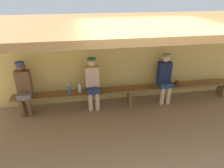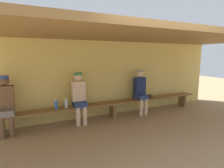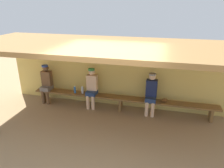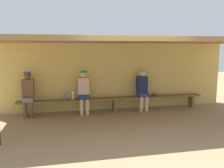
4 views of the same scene
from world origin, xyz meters
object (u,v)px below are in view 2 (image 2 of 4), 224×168
(player_near_post, at_px, (6,103))
(water_bottle_clear, at_px, (66,103))
(water_bottle_orange, at_px, (56,105))
(player_in_blue, at_px, (79,96))
(bench, at_px, (113,105))
(player_rightmost, at_px, (140,90))
(baseball_glove_dark_brown, at_px, (151,96))

(player_near_post, height_order, water_bottle_clear, player_near_post)
(player_near_post, bearing_deg, water_bottle_orange, -1.49)
(player_in_blue, relative_size, water_bottle_orange, 5.50)
(player_near_post, xyz_separation_m, water_bottle_clear, (1.32, 0.01, -0.17))
(player_near_post, relative_size, water_bottle_orange, 5.50)
(water_bottle_clear, bearing_deg, player_in_blue, -1.49)
(bench, relative_size, player_rightmost, 4.46)
(water_bottle_orange, bearing_deg, player_rightmost, 0.63)
(player_near_post, bearing_deg, baseball_glove_dark_brown, 0.47)
(bench, xyz_separation_m, baseball_glove_dark_brown, (1.37, 0.04, 0.12))
(player_in_blue, relative_size, baseball_glove_dark_brown, 5.60)
(baseball_glove_dark_brown, bearing_deg, bench, -58.64)
(water_bottle_orange, xyz_separation_m, water_bottle_clear, (0.26, 0.04, 0.00))
(player_near_post, bearing_deg, bench, -0.08)
(player_in_blue, bearing_deg, water_bottle_orange, -177.35)
(player_rightmost, bearing_deg, water_bottle_clear, 179.78)
(baseball_glove_dark_brown, bearing_deg, water_bottle_clear, -59.65)
(player_in_blue, xyz_separation_m, water_bottle_orange, (-0.60, -0.03, -0.17))
(player_near_post, distance_m, water_bottle_orange, 1.08)
(bench, relative_size, baseball_glove_dark_brown, 25.00)
(bench, height_order, baseball_glove_dark_brown, baseball_glove_dark_brown)
(bench, relative_size, water_bottle_clear, 24.27)
(player_rightmost, distance_m, player_in_blue, 1.93)
(bench, bearing_deg, player_in_blue, 179.79)
(player_rightmost, relative_size, player_in_blue, 1.00)
(bench, distance_m, water_bottle_clear, 1.33)
(player_in_blue, xyz_separation_m, baseball_glove_dark_brown, (2.35, 0.03, -0.24))
(bench, height_order, water_bottle_orange, water_bottle_orange)
(player_near_post, xyz_separation_m, water_bottle_orange, (1.06, -0.03, -0.17))
(bench, relative_size, water_bottle_orange, 24.53)
(player_rightmost, bearing_deg, player_near_post, 180.00)
(player_rightmost, distance_m, baseball_glove_dark_brown, 0.48)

